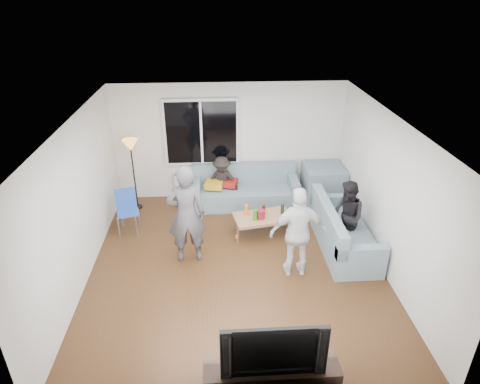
{
  "coord_description": "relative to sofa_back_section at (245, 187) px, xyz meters",
  "views": [
    {
      "loc": [
        -0.31,
        -5.88,
        4.44
      ],
      "look_at": [
        0.1,
        0.6,
        1.15
      ],
      "focal_mm": 31.14,
      "sensor_mm": 36.0,
      "label": 1
    }
  ],
  "objects": [
    {
      "name": "wall_right",
      "position": [
        2.2,
        -2.27,
        0.88
      ],
      "size": [
        0.04,
        5.5,
        2.6
      ],
      "primitive_type": "cube",
      "color": "silver",
      "rests_on": "ground"
    },
    {
      "name": "sofa_back_section",
      "position": [
        0.0,
        0.0,
        0.0
      ],
      "size": [
        2.3,
        0.85,
        0.85
      ],
      "primitive_type": null,
      "color": "slate",
      "rests_on": "floor"
    },
    {
      "name": "window_glass",
      "position": [
        -0.92,
        0.38,
        1.12
      ],
      "size": [
        1.5,
        0.02,
        1.35
      ],
      "primitive_type": "cube",
      "color": "black",
      "rests_on": "window_frame"
    },
    {
      "name": "sofa_right_section",
      "position": [
        1.7,
        -1.8,
        0.0
      ],
      "size": [
        2.0,
        0.85,
        0.85
      ],
      "primitive_type": null,
      "rotation": [
        0.0,
        0.0,
        1.57
      ],
      "color": "slate",
      "rests_on": "floor"
    },
    {
      "name": "window_frame",
      "position": [
        -0.92,
        0.42,
        1.12
      ],
      "size": [
        1.62,
        0.06,
        1.47
      ],
      "primitive_type": "cube",
      "color": "white",
      "rests_on": "wall_back"
    },
    {
      "name": "bottle_c",
      "position": [
        0.28,
        -1.15,
        0.07
      ],
      "size": [
        0.07,
        0.07,
        0.18
      ],
      "primitive_type": "cylinder",
      "color": "#331D0B",
      "rests_on": "coffee_table"
    },
    {
      "name": "bottle_a",
      "position": [
        -0.06,
        -1.18,
        0.08
      ],
      "size": [
        0.07,
        0.07,
        0.22
      ],
      "primitive_type": "cylinder",
      "color": "orange",
      "rests_on": "coffee_table"
    },
    {
      "name": "wall_front",
      "position": [
        -0.32,
        -5.04,
        0.88
      ],
      "size": [
        5.0,
        0.04,
        2.6
      ],
      "primitive_type": "cube",
      "color": "silver",
      "rests_on": "ground"
    },
    {
      "name": "wall_left",
      "position": [
        -2.84,
        -2.27,
        0.88
      ],
      "size": [
        0.04,
        5.5,
        2.6
      ],
      "primitive_type": "cube",
      "color": "silver",
      "rests_on": "ground"
    },
    {
      "name": "side_chair",
      "position": [
        -2.37,
        -0.99,
        0.01
      ],
      "size": [
        0.49,
        0.49,
        0.86
      ],
      "primitive_type": null,
      "rotation": [
        0.0,
        0.0,
        0.26
      ],
      "color": "#2951B5",
      "rests_on": "floor"
    },
    {
      "name": "player_left",
      "position": [
        -1.15,
        -1.99,
        0.48
      ],
      "size": [
        0.69,
        0.48,
        1.8
      ],
      "primitive_type": "imported",
      "rotation": [
        0.0,
        0.0,
        3.22
      ],
      "color": "#48484D",
      "rests_on": "floor"
    },
    {
      "name": "pitcher",
      "position": [
        0.2,
        -1.32,
        0.06
      ],
      "size": [
        0.17,
        0.17,
        0.17
      ],
      "primitive_type": "cylinder",
      "color": "maroon",
      "rests_on": "coffee_table"
    },
    {
      "name": "window_mullion",
      "position": [
        -0.92,
        0.37,
        1.12
      ],
      "size": [
        0.05,
        0.03,
        1.35
      ],
      "primitive_type": "cube",
      "color": "white",
      "rests_on": "window_frame"
    },
    {
      "name": "ceiling",
      "position": [
        -0.32,
        -2.27,
        2.2
      ],
      "size": [
        5.0,
        5.5,
        0.04
      ],
      "primitive_type": "cube",
      "color": "white",
      "rests_on": "ground"
    },
    {
      "name": "radiator",
      "position": [
        -0.92,
        0.38,
        -0.11
      ],
      "size": [
        1.3,
        0.12,
        0.62
      ],
      "primitive_type": "cube",
      "color": "silver",
      "rests_on": "floor"
    },
    {
      "name": "sofa_corner",
      "position": [
        1.73,
        0.0,
        0.0
      ],
      "size": [
        0.85,
        0.85,
        0.85
      ],
      "primitive_type": "cube",
      "color": "slate",
      "rests_on": "floor"
    },
    {
      "name": "player_right",
      "position": [
        0.68,
        -2.5,
        0.37
      ],
      "size": [
        0.95,
        0.42,
        1.6
      ],
      "primitive_type": "imported",
      "rotation": [
        0.0,
        0.0,
        3.17
      ],
      "color": "silver",
      "rests_on": "floor"
    },
    {
      "name": "cushion_yellow",
      "position": [
        -0.68,
        -0.02,
        0.09
      ],
      "size": [
        0.44,
        0.39,
        0.14
      ],
      "primitive_type": "cube",
      "rotation": [
        0.0,
        0.0,
        -0.2
      ],
      "color": "gold",
      "rests_on": "sofa_back_section"
    },
    {
      "name": "television",
      "position": [
        -0.04,
        -4.77,
        0.36
      ],
      "size": [
        1.2,
        0.16,
        0.69
      ],
      "primitive_type": "imported",
      "color": "black",
      "rests_on": "tv_console"
    },
    {
      "name": "coffee_table",
      "position": [
        0.25,
        -1.25,
        -0.22
      ],
      "size": [
        1.19,
        0.79,
        0.4
      ],
      "primitive_type": "cube",
      "rotation": [
        0.0,
        0.0,
        0.18
      ],
      "color": "#AB7A52",
      "rests_on": "floor"
    },
    {
      "name": "potted_plant",
      "position": [
        -0.5,
        0.35,
        0.37
      ],
      "size": [
        0.23,
        0.21,
        0.35
      ],
      "primitive_type": "imported",
      "rotation": [
        0.0,
        0.0,
        0.34
      ],
      "color": "#3C712D",
      "rests_on": "radiator"
    },
    {
      "name": "spectator_back",
      "position": [
        -0.5,
        0.03,
        0.14
      ],
      "size": [
        0.81,
        0.59,
        1.13
      ],
      "primitive_type": "imported",
      "rotation": [
        0.0,
        0.0,
        -0.25
      ],
      "color": "black",
      "rests_on": "floor"
    },
    {
      "name": "cushion_red",
      "position": [
        -0.36,
        0.06,
        0.09
      ],
      "size": [
        0.44,
        0.4,
        0.13
      ],
      "primitive_type": "cube",
      "rotation": [
        0.0,
        0.0,
        -0.33
      ],
      "color": "maroon",
      "rests_on": "sofa_back_section"
    },
    {
      "name": "bottle_b",
      "position": [
        0.09,
        -1.39,
        0.09
      ],
      "size": [
        0.08,
        0.08,
        0.22
      ],
      "primitive_type": "cylinder",
      "color": "#287F17",
      "rests_on": "coffee_table"
    },
    {
      "name": "floor_lamp",
      "position": [
        -2.37,
        -0.0,
        0.36
      ],
      "size": [
        0.32,
        0.32,
        1.56
      ],
      "primitive_type": null,
      "color": "orange",
      "rests_on": "floor"
    },
    {
      "name": "floor",
      "position": [
        -0.32,
        -2.27,
        -0.45
      ],
      "size": [
        5.0,
        5.5,
        0.04
      ],
      "primitive_type": "cube",
      "color": "#56351C",
      "rests_on": "ground"
    },
    {
      "name": "vase",
      "position": [
        -1.16,
        0.35,
        0.29
      ],
      "size": [
        0.21,
        0.21,
        0.19
      ],
      "primitive_type": "imported",
      "rotation": [
        0.0,
        0.0,
        -0.18
      ],
      "color": "silver",
      "rests_on": "radiator"
    },
    {
      "name": "wall_back",
      "position": [
        -0.32,
        0.5,
        0.88
      ],
      "size": [
        5.0,
        0.04,
        2.6
      ],
      "primitive_type": "cube",
      "color": "silver",
      "rests_on": "ground"
    },
    {
      "name": "spectator_right",
      "position": [
        1.7,
        -1.82,
        0.25
      ],
      "size": [
        0.66,
        0.76,
        1.34
      ],
      "primitive_type": "imported",
      "rotation": [
        0.0,
        0.0,
        -1.31
      ],
      "color": "black",
      "rests_on": "floor"
    },
    {
      "name": "tv_console",
      "position": [
        -0.04,
        -4.77,
        -0.2
      ],
      "size": [
        1.6,
        0.4,
        0.44
      ],
      "primitive_type": "cube",
      "color": "#312018",
      "rests_on": "floor"
    },
    {
      "name": "bottle_e",
      "position": [
        0.64,
        -1.17,
        0.07
      ],
      "size": [
        0.07,
        0.07,
        0.19
      ],
      "primitive_type": "cylinder",
      "color": "black",
      "rests_on": "coffee_table"
    }
  ]
}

